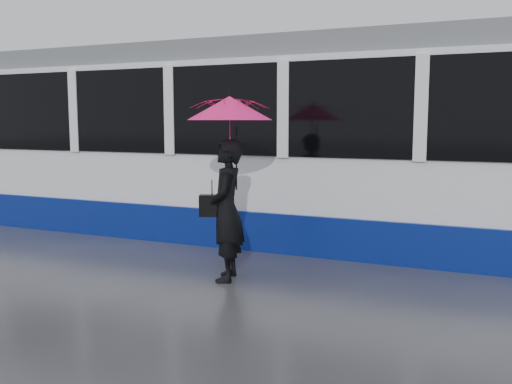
% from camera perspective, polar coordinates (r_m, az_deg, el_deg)
% --- Properties ---
extents(ground, '(90.00, 90.00, 0.00)m').
position_cam_1_polar(ground, '(7.85, -3.19, -7.89)').
color(ground, '#2E2F34').
rests_on(ground, ground).
extents(rails, '(34.00, 1.51, 0.02)m').
position_cam_1_polar(rails, '(10.07, 3.38, -4.47)').
color(rails, '#3F3D38').
rests_on(rails, ground).
extents(tram, '(26.00, 2.56, 3.35)m').
position_cam_1_polar(tram, '(9.26, 20.23, 4.25)').
color(tram, white).
rests_on(tram, ground).
extents(woman, '(0.63, 0.77, 1.81)m').
position_cam_1_polar(woman, '(7.25, -2.95, -1.83)').
color(woman, black).
rests_on(woman, ground).
extents(umbrella, '(1.35, 1.35, 1.22)m').
position_cam_1_polar(umbrella, '(7.14, -2.65, 6.72)').
color(umbrella, '#E1126C').
rests_on(umbrella, ground).
extents(handbag, '(0.35, 0.24, 0.46)m').
position_cam_1_polar(handbag, '(7.36, -4.41, -1.36)').
color(handbag, black).
rests_on(handbag, ground).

